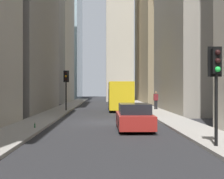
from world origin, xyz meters
TOP-DOWN VIEW (x-y plane):
  - ground_plane at (0.00, 0.00)m, footprint 135.00×135.00m
  - sidewalk_right at (0.00, 4.50)m, footprint 90.00×2.20m
  - sidewalk_left at (0.00, -4.50)m, footprint 90.00×2.20m
  - building_left_far at (30.51, -10.60)m, footprint 18.19×10.00m
  - building_right_far at (31.50, 10.60)m, footprint 14.27×10.00m
  - delivery_truck at (10.83, -1.40)m, footprint 6.46×2.25m
  - sedan_red at (-3.95, -1.40)m, footprint 4.30×1.78m
  - traffic_light_foreground at (-9.58, -3.84)m, footprint 0.43×0.52m
  - traffic_light_midblock at (9.63, 3.78)m, footprint 0.43×0.52m
  - pedestrian at (11.06, -4.97)m, footprint 0.26×0.44m
  - discarded_bottle at (-4.02, 3.84)m, footprint 0.07×0.07m

SIDE VIEW (x-z plane):
  - ground_plane at x=0.00m, z-range 0.00..0.00m
  - sidewalk_right at x=0.00m, z-range 0.00..0.14m
  - sidewalk_left at x=0.00m, z-range 0.00..0.14m
  - discarded_bottle at x=-4.02m, z-range 0.11..0.38m
  - sedan_red at x=-3.95m, z-range -0.04..1.37m
  - pedestrian at x=11.06m, z-range 0.22..1.99m
  - delivery_truck at x=10.83m, z-range 0.04..2.88m
  - traffic_light_foreground at x=-9.58m, z-range 0.98..4.58m
  - traffic_light_midblock at x=9.63m, z-range 1.02..4.79m
  - building_right_far at x=31.50m, z-range 0.00..24.18m
  - building_left_far at x=30.51m, z-range 0.00..30.51m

